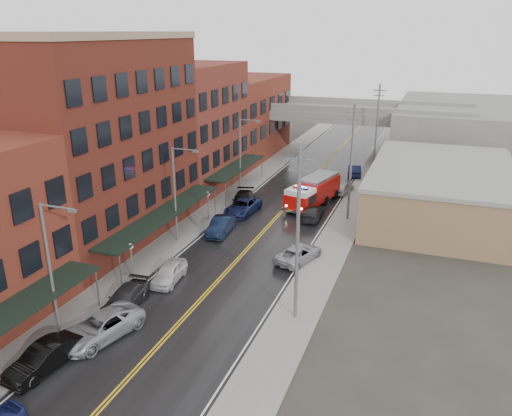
% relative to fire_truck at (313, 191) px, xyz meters
% --- Properties ---
extents(road, '(11.00, 160.00, 0.02)m').
position_rel_fire_truck_xyz_m(road, '(-2.61, -8.33, -1.69)').
color(road, black).
rests_on(road, ground).
extents(sidewalk_left, '(3.00, 160.00, 0.15)m').
position_rel_fire_truck_xyz_m(sidewalk_left, '(-9.91, -8.33, -1.63)').
color(sidewalk_left, slate).
rests_on(sidewalk_left, ground).
extents(sidewalk_right, '(3.00, 160.00, 0.15)m').
position_rel_fire_truck_xyz_m(sidewalk_right, '(4.69, -8.33, -1.63)').
color(sidewalk_right, slate).
rests_on(sidewalk_right, ground).
extents(curb_left, '(0.30, 160.00, 0.15)m').
position_rel_fire_truck_xyz_m(curb_left, '(-8.26, -8.33, -1.63)').
color(curb_left, gray).
rests_on(curb_left, ground).
extents(curb_right, '(0.30, 160.00, 0.15)m').
position_rel_fire_truck_xyz_m(curb_right, '(3.04, -8.33, -1.63)').
color(curb_right, gray).
rests_on(curb_right, ground).
extents(brick_building_b, '(9.00, 20.00, 18.00)m').
position_rel_fire_truck_xyz_m(brick_building_b, '(-15.91, -15.33, 7.30)').
color(brick_building_b, '#581E17').
rests_on(brick_building_b, ground).
extents(brick_building_c, '(9.00, 15.00, 15.00)m').
position_rel_fire_truck_xyz_m(brick_building_c, '(-15.91, 2.17, 5.80)').
color(brick_building_c, maroon).
rests_on(brick_building_c, ground).
extents(brick_building_far, '(9.00, 20.00, 12.00)m').
position_rel_fire_truck_xyz_m(brick_building_far, '(-15.91, 19.67, 4.30)').
color(brick_building_far, maroon).
rests_on(brick_building_far, ground).
extents(tan_building, '(14.00, 22.00, 5.00)m').
position_rel_fire_truck_xyz_m(tan_building, '(13.39, 1.67, 0.80)').
color(tan_building, olive).
rests_on(tan_building, ground).
extents(right_far_block, '(18.00, 30.00, 8.00)m').
position_rel_fire_truck_xyz_m(right_far_block, '(15.39, 31.67, 2.30)').
color(right_far_block, slate).
rests_on(right_far_block, ground).
extents(awning_1, '(2.60, 18.00, 3.09)m').
position_rel_fire_truck_xyz_m(awning_1, '(-10.10, -15.33, 1.29)').
color(awning_1, black).
rests_on(awning_1, ground).
extents(awning_2, '(2.60, 13.00, 3.09)m').
position_rel_fire_truck_xyz_m(awning_2, '(-10.10, 2.17, 1.28)').
color(awning_2, black).
rests_on(awning_2, ground).
extents(globe_lamp_1, '(0.44, 0.44, 3.12)m').
position_rel_fire_truck_xyz_m(globe_lamp_1, '(-9.01, -22.33, 0.61)').
color(globe_lamp_1, '#59595B').
rests_on(globe_lamp_1, ground).
extents(globe_lamp_2, '(0.44, 0.44, 3.12)m').
position_rel_fire_truck_xyz_m(globe_lamp_2, '(-9.01, -8.33, 0.61)').
color(globe_lamp_2, '#59595B').
rests_on(globe_lamp_2, ground).
extents(street_lamp_0, '(2.64, 0.22, 9.00)m').
position_rel_fire_truck_xyz_m(street_lamp_0, '(-9.16, -30.33, 3.48)').
color(street_lamp_0, '#59595B').
rests_on(street_lamp_0, ground).
extents(street_lamp_1, '(2.64, 0.22, 9.00)m').
position_rel_fire_truck_xyz_m(street_lamp_1, '(-9.16, -14.33, 3.48)').
color(street_lamp_1, '#59595B').
rests_on(street_lamp_1, ground).
extents(street_lamp_2, '(2.64, 0.22, 9.00)m').
position_rel_fire_truck_xyz_m(street_lamp_2, '(-9.16, 1.67, 3.48)').
color(street_lamp_2, '#59595B').
rests_on(street_lamp_2, ground).
extents(utility_pole_0, '(1.80, 0.24, 12.00)m').
position_rel_fire_truck_xyz_m(utility_pole_0, '(4.59, -23.33, 4.60)').
color(utility_pole_0, '#59595B').
rests_on(utility_pole_0, ground).
extents(utility_pole_1, '(1.80, 0.24, 12.00)m').
position_rel_fire_truck_xyz_m(utility_pole_1, '(4.59, -3.33, 4.60)').
color(utility_pole_1, '#59595B').
rests_on(utility_pole_1, ground).
extents(utility_pole_2, '(1.80, 0.24, 12.00)m').
position_rel_fire_truck_xyz_m(utility_pole_2, '(4.59, 16.67, 4.60)').
color(utility_pole_2, '#59595B').
rests_on(utility_pole_2, ground).
extents(overpass, '(40.00, 10.00, 7.50)m').
position_rel_fire_truck_xyz_m(overpass, '(-2.61, 23.67, 4.28)').
color(overpass, slate).
rests_on(overpass, ground).
extents(fire_truck, '(4.99, 9.01, 3.14)m').
position_rel_fire_truck_xyz_m(fire_truck, '(0.00, 0.00, 0.00)').
color(fire_truck, '#B70C08').
rests_on(fire_truck, ground).
extents(parked_car_left_1, '(2.23, 4.93, 1.57)m').
position_rel_fire_truck_xyz_m(parked_car_left_1, '(-7.61, -33.63, -0.92)').
color(parked_car_left_1, black).
rests_on(parked_car_left_1, ground).
extents(parked_car_left_2, '(4.15, 6.32, 1.62)m').
position_rel_fire_truck_xyz_m(parked_car_left_2, '(-6.50, -29.84, -0.90)').
color(parked_car_left_2, gray).
rests_on(parked_car_left_2, ground).
extents(parked_car_left_3, '(2.42, 5.07, 1.42)m').
position_rel_fire_truck_xyz_m(parked_car_left_3, '(-7.16, -26.12, -0.99)').
color(parked_car_left_3, '#242426').
rests_on(parked_car_left_3, ground).
extents(parked_car_left_4, '(2.14, 4.46, 1.47)m').
position_rel_fire_truck_xyz_m(parked_car_left_4, '(-6.21, -21.53, -0.97)').
color(parked_car_left_4, silver).
rests_on(parked_car_left_4, ground).
extents(parked_car_left_5, '(2.07, 4.94, 1.59)m').
position_rel_fire_truck_xyz_m(parked_car_left_5, '(-6.37, -11.13, -0.91)').
color(parked_car_left_5, black).
rests_on(parked_car_left_5, ground).
extents(parked_car_left_6, '(2.95, 5.71, 1.54)m').
position_rel_fire_truck_xyz_m(parked_car_left_6, '(-6.42, -5.13, -0.93)').
color(parked_car_left_6, '#111B42').
rests_on(parked_car_left_6, ground).
extents(parked_car_left_7, '(3.78, 6.16, 1.67)m').
position_rel_fire_truck_xyz_m(parked_car_left_7, '(-7.00, -3.53, -0.87)').
color(parked_car_left_7, black).
rests_on(parked_car_left_7, ground).
extents(parked_car_right_0, '(3.74, 5.49, 1.39)m').
position_rel_fire_truck_xyz_m(parked_car_right_0, '(2.39, -14.52, -1.01)').
color(parked_car_right_0, '#96979E').
rests_on(parked_car_right_0, ground).
extents(parked_car_right_1, '(2.11, 4.75, 1.36)m').
position_rel_fire_truck_xyz_m(parked_car_right_1, '(1.04, -4.13, -1.03)').
color(parked_car_right_1, black).
rests_on(parked_car_right_1, ground).
extents(parked_car_right_2, '(2.34, 4.60, 1.50)m').
position_rel_fire_truck_xyz_m(parked_car_right_2, '(2.38, 5.56, -0.95)').
color(parked_car_right_2, '#B5B5B5').
rests_on(parked_car_right_2, ground).
extents(parked_car_right_3, '(2.52, 4.99, 1.57)m').
position_rel_fire_truck_xyz_m(parked_car_right_3, '(2.39, 13.87, -0.92)').
color(parked_car_right_3, black).
rests_on(parked_car_right_3, ground).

